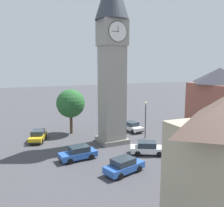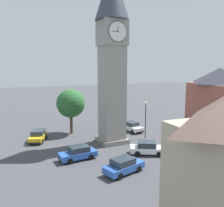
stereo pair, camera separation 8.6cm
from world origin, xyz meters
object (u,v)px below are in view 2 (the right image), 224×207
Objects in this scene: clock_tower at (112,41)px; building_corner_back at (218,100)px; pedestrian at (186,136)px; car_black_far at (124,166)px; lamp_post at (146,114)px; car_red_corner at (78,153)px; tree at (71,103)px; car_blue_kerb at (132,127)px; car_silver_kerb at (148,148)px; car_white_side at (38,136)px.

clock_tower is 18.81m from building_corner_back.
car_black_far is at bearing 19.75° from pedestrian.
building_corner_back is 1.97× the size of lamp_post.
building_corner_back is (-16.56, 3.05, -8.39)m from clock_tower.
tree is at bearing -102.08° from car_red_corner.
clock_tower is 14.71m from car_red_corner.
pedestrian is (-14.68, 0.95, 0.25)m from car_red_corner.
lamp_post reaches higher than car_red_corner.
pedestrian reaches higher than car_blue_kerb.
car_blue_kerb is 10.17m from car_silver_kerb.
car_silver_kerb is 1.00× the size of car_black_far.
clock_tower is 16.41m from car_white_side.
clock_tower is at bearing -10.42° from building_corner_back.
car_silver_kerb is 6.90m from lamp_post.
car_white_side is at bearing -27.98° from clock_tower.
clock_tower reaches higher than car_blue_kerb.
clock_tower is at bearing 120.39° from tree.
tree reaches higher than car_black_far.
clock_tower reaches higher than car_black_far.
clock_tower is 3.35× the size of tree.
clock_tower is 11.65m from tree.
clock_tower is 5.23× the size of car_black_far.
car_white_side is (9.10, -4.84, -12.77)m from clock_tower.
car_red_corner is 0.62× the size of tree.
tree reaches higher than car_silver_kerb.
car_silver_kerb is (-1.78, 5.99, -12.77)m from clock_tower.
building_corner_back is at bearing -162.74° from car_black_far.
pedestrian is (-17.68, 9.79, 0.25)m from car_white_side.
clock_tower is 5.18× the size of car_white_side.
car_red_corner is 0.79× the size of lamp_post.
car_white_side is 15.22m from car_black_far.
car_red_corner is 0.40× the size of building_corner_back.
clock_tower reaches higher than pedestrian.
pedestrian is 0.16× the size of building_corner_back.
car_blue_kerb is at bearing -110.14° from car_silver_kerb.
car_white_side is at bearing -66.97° from car_black_far.
car_black_far is at bearing 32.87° from car_silver_kerb.
clock_tower reaches higher than lamp_post.
car_red_corner is 14.71m from pedestrian.
car_blue_kerb and car_silver_kerb have the same top height.
car_red_corner is at bearing -3.72° from pedestrian.
car_blue_kerb and car_white_side have the same top height.
car_blue_kerb is at bearing -123.50° from car_black_far.
car_red_corner is 11.49m from tree.
car_blue_kerb is 0.97× the size of car_black_far.
clock_tower is 15.97m from pedestrian.
pedestrian reaches higher than car_red_corner.
car_white_side is 0.65× the size of tree.
building_corner_back reaches higher than pedestrian.
car_blue_kerb is 0.97× the size of car_silver_kerb.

